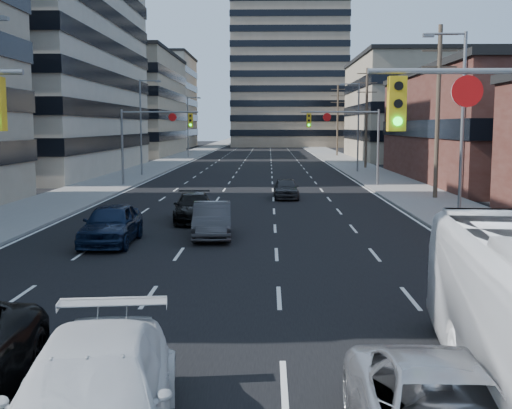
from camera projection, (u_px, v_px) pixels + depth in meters
name	position (u px, v px, depth m)	size (l,w,h in m)	color
road_surface	(262.00, 149.00, 134.75)	(18.00, 300.00, 0.02)	black
sidewalk_left	(207.00, 148.00, 134.98)	(5.00, 300.00, 0.15)	slate
sidewalk_right	(317.00, 148.00, 134.51)	(5.00, 300.00, 0.15)	slate
office_left_far	(113.00, 106.00, 104.49)	(20.00, 30.00, 16.00)	gray
office_right_far	(433.00, 110.00, 91.72)	(22.00, 28.00, 14.00)	gray
apartment_tower	(288.00, 22.00, 150.96)	(26.00, 26.00, 58.00)	gray
bg_block_left	(138.00, 102.00, 144.03)	(24.00, 24.00, 20.00)	#ADA089
bg_block_right	(415.00, 120.00, 133.38)	(22.00, 22.00, 12.00)	gray
signal_far_left	(151.00, 131.00, 50.03)	(6.09, 0.33, 6.00)	slate
signal_far_right	(348.00, 131.00, 49.72)	(6.09, 0.33, 6.00)	slate
utility_pole_block	(438.00, 109.00, 40.52)	(2.20, 0.28, 11.00)	#4C3D2D
utility_pole_midblock	(366.00, 116.00, 70.29)	(2.20, 0.28, 11.00)	#4C3D2D
utility_pole_distant	(337.00, 119.00, 100.06)	(2.20, 0.28, 11.00)	#4C3D2D
streetlight_left_mid	(142.00, 122.00, 59.92)	(2.03, 0.22, 9.00)	slate
streetlight_left_far	(189.00, 124.00, 94.65)	(2.03, 0.22, 9.00)	slate
streetlight_right_near	(459.00, 119.00, 29.73)	(2.03, 0.22, 9.00)	slate
streetlight_right_far	(357.00, 123.00, 64.46)	(2.03, 0.22, 9.00)	slate
white_van	(92.00, 402.00, 9.07)	(2.31, 5.69, 1.65)	silver
sedan_blue	(111.00, 224.00, 25.60)	(1.94, 4.82, 1.64)	black
sedan_grey_center	(212.00, 220.00, 27.17)	(1.57, 4.51, 1.49)	#323134
sedan_black_far	(194.00, 208.00, 31.74)	(1.95, 4.80, 1.39)	black
sedan_grey_right	(286.00, 188.00, 41.74)	(1.60, 3.99, 1.36)	#2E2E30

